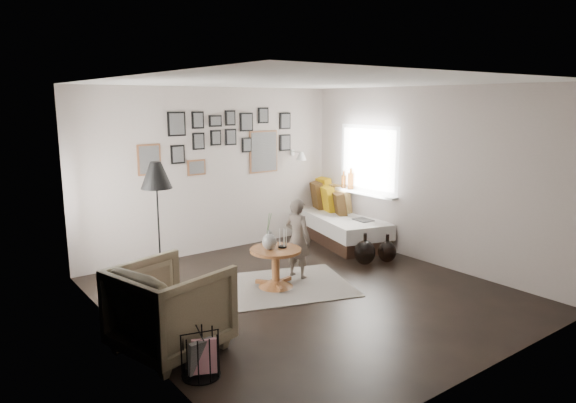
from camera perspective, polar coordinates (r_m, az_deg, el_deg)
ground at (r=6.56m, az=2.31°, el=-10.20°), size 4.80×4.80×0.00m
wall_back at (r=8.19m, az=-8.30°, el=3.38°), size 4.50×0.00×4.50m
wall_front at (r=4.65m, az=21.47°, el=-3.16°), size 4.50×0.00×4.50m
wall_left at (r=5.12m, az=-17.52°, el=-1.64°), size 0.00×4.80×4.80m
wall_right at (r=7.81m, az=15.30°, el=2.74°), size 0.00×4.80×4.80m
ceiling at (r=6.12m, az=2.50°, el=13.12°), size 4.80×4.80×0.00m
door_left at (r=6.30m, az=-20.93°, el=-1.87°), size 0.00×2.14×2.14m
window_right at (r=8.69m, az=7.91°, el=1.38°), size 0.15×1.32×1.30m
gallery_wall at (r=8.27m, az=-6.57°, el=6.59°), size 2.74×0.03×1.08m
wall_sconce at (r=8.80m, az=1.44°, el=5.09°), size 0.18×0.36×0.16m
rug at (r=6.78m, az=-1.29°, el=-9.43°), size 2.23×1.88×0.01m
pedestal_table at (r=6.69m, az=-1.38°, el=-7.57°), size 0.66×0.66×0.52m
vase at (r=6.54m, az=-2.07°, el=-4.13°), size 0.19×0.19×0.47m
candles at (r=6.64m, az=-0.62°, el=-4.13°), size 0.11×0.11×0.25m
daybed at (r=8.96m, az=5.38°, el=-2.22°), size 1.36×2.21×1.02m
magazine_on_daybed at (r=8.46m, az=8.34°, el=-2.04°), size 0.25×0.33×0.02m
armchair at (r=5.15m, az=-12.92°, el=-11.45°), size 1.16×1.14×0.87m
armchair_cushion at (r=5.17m, az=-13.18°, el=-10.80°), size 0.47×0.48×0.18m
floor_lamp at (r=6.52m, az=-14.42°, el=2.32°), size 0.39×0.39×1.65m
magazine_basket at (r=4.75m, az=-9.68°, el=-16.41°), size 0.40×0.40×0.41m
demijohn_large at (r=7.71m, az=8.52°, el=-5.61°), size 0.32×0.32×0.47m
demijohn_small at (r=7.88m, az=10.94°, el=-5.47°), size 0.28×0.28×0.43m
child at (r=6.97m, az=1.08°, el=-4.13°), size 0.36×0.46×1.11m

